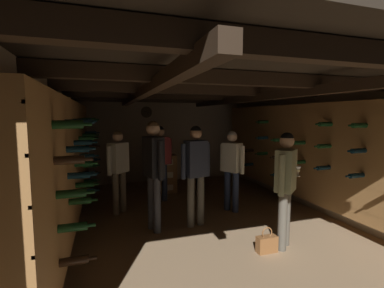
{
  "coord_description": "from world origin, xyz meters",
  "views": [
    {
      "loc": [
        -1.57,
        -4.32,
        1.82
      ],
      "look_at": [
        -0.1,
        0.24,
        1.33
      ],
      "focal_mm": 25.53,
      "sensor_mm": 36.0,
      "label": 1
    }
  ],
  "objects": [
    {
      "name": "person_guest_rear_center",
      "position": [
        -0.46,
        1.31,
        0.97
      ],
      "size": [
        0.52,
        0.39,
        1.62
      ],
      "color": "#232D4C",
      "rests_on": "ground_plane"
    },
    {
      "name": "person_host_center",
      "position": [
        -0.16,
        -0.15,
        1.01
      ],
      "size": [
        0.53,
        0.29,
        1.67
      ],
      "color": "#4C473D",
      "rests_on": "ground_plane"
    },
    {
      "name": "room_shell",
      "position": [
        -0.0,
        0.27,
        1.42
      ],
      "size": [
        4.72,
        6.52,
        2.41
      ],
      "color": "gray",
      "rests_on": "ground_plane"
    },
    {
      "name": "ground_plane",
      "position": [
        0.0,
        0.0,
        0.0
      ],
      "size": [
        8.4,
        8.4,
        0.0
      ],
      "primitive_type": "plane",
      "color": "#8C7051"
    },
    {
      "name": "handbag",
      "position": [
        0.46,
        -1.3,
        0.12
      ],
      "size": [
        0.28,
        0.12,
        0.35
      ],
      "color": "brown",
      "rests_on": "ground_plane"
    },
    {
      "name": "person_guest_near_right",
      "position": [
        0.76,
        -1.24,
        0.96
      ],
      "size": [
        0.43,
        0.44,
        1.6
      ],
      "color": "#4C473D",
      "rests_on": "ground_plane"
    },
    {
      "name": "display_bottle",
      "position": [
        -0.28,
        2.01,
        1.04
      ],
      "size": [
        0.08,
        0.08,
        0.35
      ],
      "color": "#194723",
      "rests_on": "wine_crate_stack"
    },
    {
      "name": "person_guest_far_left",
      "position": [
        -1.34,
        0.86,
        0.93
      ],
      "size": [
        0.41,
        0.45,
        1.56
      ],
      "color": "brown",
      "rests_on": "ground_plane"
    },
    {
      "name": "person_guest_mid_right",
      "position": [
        0.72,
        0.31,
        0.92
      ],
      "size": [
        0.43,
        0.48,
        1.54
      ],
      "color": "#232D4C",
      "rests_on": "ground_plane"
    },
    {
      "name": "wine_crate_stack",
      "position": [
        -0.22,
        1.97,
        0.45
      ],
      "size": [
        0.52,
        0.35,
        0.9
      ],
      "color": "olive",
      "rests_on": "ground_plane"
    },
    {
      "name": "person_guest_mid_left",
      "position": [
        -0.85,
        -0.13,
        1.07
      ],
      "size": [
        0.31,
        0.52,
        1.75
      ],
      "color": "#2D2D33",
      "rests_on": "ground_plane"
    }
  ]
}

